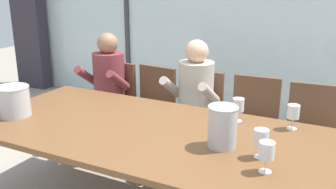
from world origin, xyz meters
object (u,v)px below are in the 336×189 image
(dining_table, at_px, (145,136))
(person_beige_jumper, at_px, (192,98))
(person_maroon_top, at_px, (105,85))
(wine_glass_near_bucket, at_px, (293,112))
(ice_bucket_primary, at_px, (13,101))
(ice_bucket_secondary, at_px, (222,126))
(chair_near_curtain, at_px, (113,99))
(wine_glass_by_right_taster, at_px, (267,152))
(chair_right_of_center, at_px, (252,119))
(chair_left_of_center, at_px, (151,105))
(chair_near_window_right, at_px, (311,130))
(wine_glass_center_pour, at_px, (238,105))
(wine_glass_by_left_taster, at_px, (261,139))
(chair_center, at_px, (198,112))

(dining_table, bearing_deg, person_beige_jumper, 91.53)
(person_maroon_top, height_order, wine_glass_near_bucket, person_maroon_top)
(ice_bucket_primary, relative_size, ice_bucket_secondary, 0.94)
(chair_near_curtain, distance_m, wine_glass_by_right_taster, 2.24)
(wine_glass_near_bucket, bearing_deg, ice_bucket_secondary, -124.87)
(chair_right_of_center, height_order, person_beige_jumper, person_beige_jumper)
(dining_table, xyz_separation_m, chair_left_of_center, (-0.51, 0.99, -0.15))
(chair_near_curtain, bearing_deg, ice_bucket_primary, -85.66)
(chair_near_window_right, xyz_separation_m, ice_bucket_secondary, (-0.43, -1.05, 0.34))
(ice_bucket_primary, distance_m, wine_glass_center_pour, 1.67)
(chair_near_curtain, distance_m, wine_glass_near_bucket, 1.97)
(chair_right_of_center, distance_m, wine_glass_by_right_taster, 1.37)
(chair_right_of_center, xyz_separation_m, ice_bucket_primary, (-1.51, -1.26, 0.32))
(chair_left_of_center, relative_size, chair_right_of_center, 1.00)
(dining_table, bearing_deg, person_maroon_top, 138.26)
(wine_glass_by_left_taster, bearing_deg, chair_near_curtain, 149.07)
(wine_glass_by_left_taster, bearing_deg, chair_left_of_center, 141.07)
(chair_near_curtain, xyz_separation_m, chair_right_of_center, (1.46, 0.05, 0.00))
(chair_left_of_center, distance_m, person_maroon_top, 0.51)
(chair_left_of_center, distance_m, chair_center, 0.50)
(ice_bucket_secondary, distance_m, wine_glass_near_bucket, 0.60)
(wine_glass_by_right_taster, bearing_deg, chair_near_window_right, 84.89)
(chair_near_curtain, xyz_separation_m, person_maroon_top, (-0.01, -0.11, 0.17))
(dining_table, bearing_deg, chair_center, 90.60)
(wine_glass_by_left_taster, bearing_deg, chair_center, 127.51)
(ice_bucket_secondary, relative_size, wine_glass_by_right_taster, 1.51)
(chair_left_of_center, xyz_separation_m, wine_glass_near_bucket, (1.41, -0.54, 0.33))
(ice_bucket_secondary, height_order, wine_glass_by_left_taster, ice_bucket_secondary)
(chair_right_of_center, distance_m, person_maroon_top, 1.49)
(wine_glass_by_right_taster, bearing_deg, person_beige_jumper, 129.23)
(chair_left_of_center, bearing_deg, chair_near_window_right, 7.44)
(chair_right_of_center, bearing_deg, wine_glass_near_bucket, -56.82)
(dining_table, relative_size, chair_right_of_center, 2.77)
(wine_glass_by_right_taster, bearing_deg, ice_bucket_secondary, 147.30)
(person_maroon_top, height_order, person_beige_jumper, same)
(chair_right_of_center, distance_m, ice_bucket_secondary, 1.13)
(chair_near_curtain, distance_m, wine_glass_center_pour, 1.63)
(chair_near_window_right, bearing_deg, person_maroon_top, -179.84)
(chair_near_curtain, xyz_separation_m, person_beige_jumper, (0.94, -0.11, 0.17))
(chair_near_curtain, height_order, wine_glass_center_pour, wine_glass_center_pour)
(chair_near_curtain, distance_m, chair_left_of_center, 0.46)
(chair_left_of_center, relative_size, wine_glass_by_right_taster, 5.15)
(dining_table, bearing_deg, chair_near_window_right, 45.40)
(ice_bucket_secondary, xyz_separation_m, wine_glass_by_right_taster, (0.31, -0.20, -0.02))
(chair_right_of_center, bearing_deg, ice_bucket_secondary, -88.10)
(chair_near_window_right, height_order, person_beige_jumper, person_beige_jumper)
(chair_center, distance_m, wine_glass_center_pour, 0.85)
(chair_near_window_right, bearing_deg, chair_center, 176.87)
(person_maroon_top, xyz_separation_m, wine_glass_by_right_taster, (1.86, -1.11, 0.15))
(chair_center, height_order, wine_glass_by_right_taster, wine_glass_by_right_taster)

